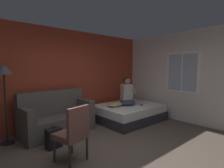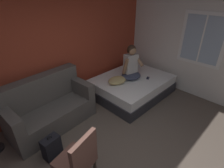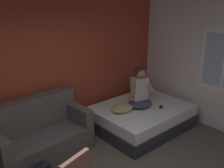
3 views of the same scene
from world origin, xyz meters
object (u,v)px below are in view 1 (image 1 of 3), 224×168
(bed, at_px, (129,113))
(backpack, at_px, (53,138))
(side_chair, at_px, (73,132))
(throw_pillow, at_px, (115,104))
(couch, at_px, (57,117))
(floor_lamp, at_px, (4,77))
(cell_phone, at_px, (142,105))
(person_seated, at_px, (127,93))

(bed, height_order, backpack, bed)
(bed, bearing_deg, side_chair, -156.27)
(bed, xyz_separation_m, side_chair, (-2.49, -1.09, 0.30))
(backpack, height_order, throw_pillow, throw_pillow)
(couch, bearing_deg, throw_pillow, -11.78)
(backpack, relative_size, throw_pillow, 0.95)
(floor_lamp, bearing_deg, couch, -3.20)
(throw_pillow, xyz_separation_m, cell_phone, (0.76, -0.39, -0.07))
(bed, xyz_separation_m, cell_phone, (0.27, -0.30, 0.25))
(couch, bearing_deg, cell_phone, -16.97)
(bed, height_order, couch, couch)
(person_seated, height_order, throw_pillow, person_seated)
(side_chair, bearing_deg, throw_pillow, 30.71)
(side_chair, relative_size, cell_phone, 6.81)
(side_chair, distance_m, cell_phone, 2.87)
(throw_pillow, xyz_separation_m, floor_lamp, (-2.72, 0.40, 0.88))
(side_chair, xyz_separation_m, floor_lamp, (-0.72, 1.59, 0.90))
(person_seated, distance_m, floor_lamp, 3.25)
(bed, relative_size, couch, 1.12)
(bed, relative_size, floor_lamp, 1.16)
(bed, bearing_deg, floor_lamp, 171.15)
(side_chair, bearing_deg, backpack, 93.67)
(couch, distance_m, floor_lamp, 1.49)
(backpack, relative_size, cell_phone, 3.18)
(person_seated, xyz_separation_m, floor_lamp, (-3.16, 0.47, 0.59))
(person_seated, relative_size, backpack, 1.91)
(throw_pillow, relative_size, floor_lamp, 0.28)
(side_chair, relative_size, throw_pillow, 2.04)
(bed, xyz_separation_m, backpack, (-2.53, -0.34, -0.04))
(side_chair, bearing_deg, cell_phone, 16.13)
(person_seated, distance_m, throw_pillow, 0.53)
(cell_phone, bearing_deg, couch, -133.77)
(backpack, distance_m, throw_pillow, 2.13)
(floor_lamp, bearing_deg, cell_phone, -12.86)
(couch, relative_size, floor_lamp, 1.03)
(couch, relative_size, cell_phone, 12.19)
(throw_pillow, height_order, cell_phone, throw_pillow)
(throw_pillow, height_order, floor_lamp, floor_lamp)
(bed, distance_m, cell_phone, 0.47)
(bed, height_order, cell_phone, cell_phone)
(person_seated, height_order, floor_lamp, floor_lamp)
(couch, distance_m, backpack, 0.90)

